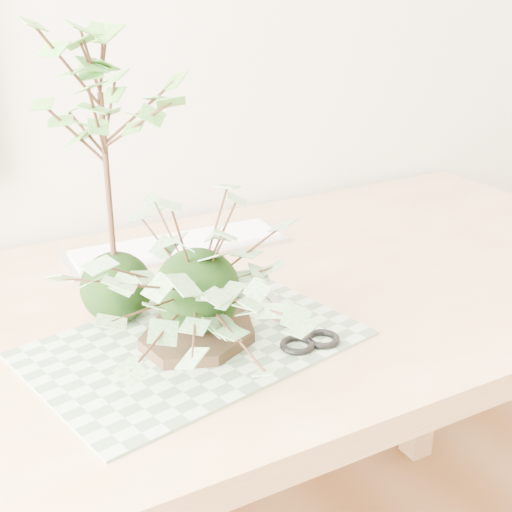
% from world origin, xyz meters
% --- Properties ---
extents(desk, '(1.60, 0.70, 0.74)m').
position_xyz_m(desk, '(-0.05, 1.23, 0.65)').
color(desk, tan).
rests_on(desk, ground_plane).
extents(cutting_mat, '(0.45, 0.34, 0.00)m').
position_xyz_m(cutting_mat, '(-0.10, 1.13, 0.74)').
color(cutting_mat, '#526D52').
rests_on(cutting_mat, desk).
extents(stone_dish, '(0.23, 0.23, 0.01)m').
position_xyz_m(stone_dish, '(-0.09, 1.13, 0.75)').
color(stone_dish, black).
rests_on(stone_dish, cutting_mat).
extents(ivy_kokedama, '(0.35, 0.35, 0.22)m').
position_xyz_m(ivy_kokedama, '(-0.09, 1.13, 0.87)').
color(ivy_kokedama, black).
rests_on(ivy_kokedama, stone_dish).
extents(maple_kokedama, '(0.28, 0.28, 0.41)m').
position_xyz_m(maple_kokedama, '(-0.16, 1.24, 1.03)').
color(maple_kokedama, black).
rests_on(maple_kokedama, desk).
extents(keyboard, '(0.38, 0.13, 0.01)m').
position_xyz_m(keyboard, '(0.01, 1.44, 0.75)').
color(keyboard, '#B8B9BA').
rests_on(keyboard, desk).
extents(scissors, '(0.09, 0.19, 0.01)m').
position_xyz_m(scissors, '(0.03, 1.07, 0.75)').
color(scissors, gray).
rests_on(scissors, cutting_mat).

